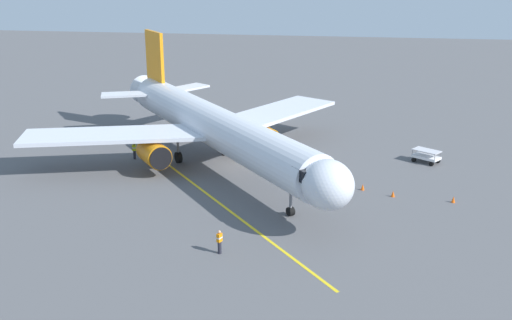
{
  "coord_description": "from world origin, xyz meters",
  "views": [
    {
      "loc": [
        -11.01,
        54.64,
        18.87
      ],
      "look_at": [
        -3.29,
        6.88,
        3.0
      ],
      "focal_mm": 42.44,
      "sensor_mm": 36.0,
      "label": 1
    }
  ],
  "objects_px": {
    "ground_crew_wing_walker": "(134,151)",
    "safety_cone_nose_right": "(453,199)",
    "airplane": "(213,126)",
    "ground_crew_marshaller": "(219,242)",
    "safety_cone_wing_port": "(363,187)",
    "baggage_cart_near_nose": "(426,156)",
    "safety_cone_nose_left": "(393,194)"
  },
  "relations": [
    {
      "from": "ground_crew_wing_walker",
      "to": "safety_cone_nose_right",
      "type": "bearing_deg",
      "value": 167.03
    },
    {
      "from": "airplane",
      "to": "ground_crew_marshaller",
      "type": "height_order",
      "value": "airplane"
    },
    {
      "from": "ground_crew_wing_walker",
      "to": "safety_cone_wing_port",
      "type": "xyz_separation_m",
      "value": [
        -22.62,
        5.19,
        -0.61
      ]
    },
    {
      "from": "baggage_cart_near_nose",
      "to": "ground_crew_wing_walker",
      "type": "bearing_deg",
      "value": 7.01
    },
    {
      "from": "ground_crew_marshaller",
      "to": "safety_cone_nose_right",
      "type": "distance_m",
      "value": 20.87
    },
    {
      "from": "baggage_cart_near_nose",
      "to": "safety_cone_nose_left",
      "type": "bearing_deg",
      "value": 69.54
    },
    {
      "from": "airplane",
      "to": "safety_cone_nose_right",
      "type": "height_order",
      "value": "airplane"
    },
    {
      "from": "airplane",
      "to": "ground_crew_marshaller",
      "type": "bearing_deg",
      "value": 104.1
    },
    {
      "from": "airplane",
      "to": "safety_cone_nose_left",
      "type": "relative_size",
      "value": 62.06
    },
    {
      "from": "baggage_cart_near_nose",
      "to": "safety_cone_wing_port",
      "type": "xyz_separation_m",
      "value": [
        6.23,
        8.74,
        -0.38
      ]
    },
    {
      "from": "safety_cone_nose_left",
      "to": "airplane",
      "type": "bearing_deg",
      "value": -18.02
    },
    {
      "from": "ground_crew_marshaller",
      "to": "safety_cone_wing_port",
      "type": "relative_size",
      "value": 3.11
    },
    {
      "from": "safety_cone_nose_left",
      "to": "safety_cone_wing_port",
      "type": "distance_m",
      "value": 2.79
    },
    {
      "from": "airplane",
      "to": "safety_cone_nose_right",
      "type": "bearing_deg",
      "value": 164.55
    },
    {
      "from": "baggage_cart_near_nose",
      "to": "airplane",
      "type": "bearing_deg",
      "value": 12.42
    },
    {
      "from": "airplane",
      "to": "ground_crew_wing_walker",
      "type": "bearing_deg",
      "value": -6.43
    },
    {
      "from": "ground_crew_wing_walker",
      "to": "safety_cone_nose_right",
      "type": "distance_m",
      "value": 30.78
    },
    {
      "from": "ground_crew_marshaller",
      "to": "safety_cone_wing_port",
      "type": "xyz_separation_m",
      "value": [
        -9.68,
        -13.76,
        -0.61
      ]
    },
    {
      "from": "ground_crew_wing_walker",
      "to": "baggage_cart_near_nose",
      "type": "bearing_deg",
      "value": -172.99
    },
    {
      "from": "safety_cone_wing_port",
      "to": "ground_crew_wing_walker",
      "type": "bearing_deg",
      "value": -12.92
    },
    {
      "from": "ground_crew_marshaller",
      "to": "safety_cone_nose_left",
      "type": "relative_size",
      "value": 3.11
    },
    {
      "from": "baggage_cart_near_nose",
      "to": "safety_cone_nose_right",
      "type": "height_order",
      "value": "baggage_cart_near_nose"
    },
    {
      "from": "airplane",
      "to": "ground_crew_marshaller",
      "type": "distance_m",
      "value": 18.81
    },
    {
      "from": "airplane",
      "to": "safety_cone_wing_port",
      "type": "relative_size",
      "value": 62.06
    },
    {
      "from": "safety_cone_wing_port",
      "to": "airplane",
      "type": "bearing_deg",
      "value": -16.63
    },
    {
      "from": "baggage_cart_near_nose",
      "to": "safety_cone_nose_right",
      "type": "xyz_separation_m",
      "value": [
        -1.14,
        10.46,
        -0.38
      ]
    },
    {
      "from": "ground_crew_marshaller",
      "to": "safety_cone_nose_left",
      "type": "distance_m",
      "value": 17.52
    },
    {
      "from": "baggage_cart_near_nose",
      "to": "safety_cone_nose_left",
      "type": "relative_size",
      "value": 5.34
    },
    {
      "from": "safety_cone_wing_port",
      "to": "safety_cone_nose_left",
      "type": "bearing_deg",
      "value": 154.55
    },
    {
      "from": "ground_crew_wing_walker",
      "to": "safety_cone_nose_right",
      "type": "xyz_separation_m",
      "value": [
        -29.99,
        6.91,
        -0.61
      ]
    },
    {
      "from": "airplane",
      "to": "safety_cone_wing_port",
      "type": "xyz_separation_m",
      "value": [
        -14.2,
        4.24,
        -3.73
      ]
    },
    {
      "from": "airplane",
      "to": "baggage_cart_near_nose",
      "type": "height_order",
      "value": "airplane"
    }
  ]
}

